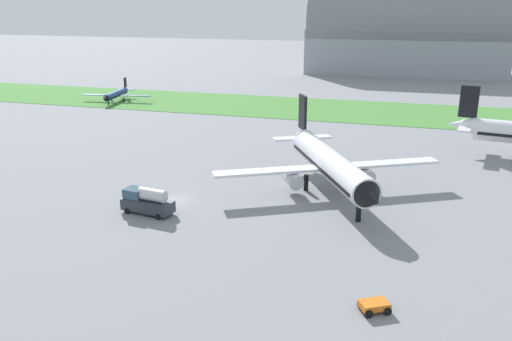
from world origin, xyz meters
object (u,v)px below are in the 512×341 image
object	(u,v)px
baggage_cart_near_gate	(374,305)
fuel_truck_midfield	(147,201)
airplane_taxiing_turboprop	(116,94)
airplane_midfield_jet	(329,163)

from	to	relation	value
baggage_cart_near_gate	fuel_truck_midfield	distance (m)	31.69
fuel_truck_midfield	airplane_taxiing_turboprop	bearing A→B (deg)	-48.46
airplane_taxiing_turboprop	fuel_truck_midfield	xyz separation A→B (m)	(43.52, -66.20, -0.43)
airplane_midfield_jet	baggage_cart_near_gate	size ratio (longest dim) A/B	9.80
airplane_midfield_jet	baggage_cart_near_gate	world-z (taller)	airplane_midfield_jet
airplane_midfield_jet	airplane_taxiing_turboprop	bearing A→B (deg)	-158.15
airplane_taxiing_turboprop	fuel_truck_midfield	size ratio (longest dim) A/B	2.70
airplane_taxiing_turboprop	baggage_cart_near_gate	size ratio (longest dim) A/B	6.23
airplane_midfield_jet	fuel_truck_midfield	world-z (taller)	airplane_midfield_jet
airplane_midfield_jet	baggage_cart_near_gate	xyz separation A→B (m)	(8.35, -28.05, -3.46)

